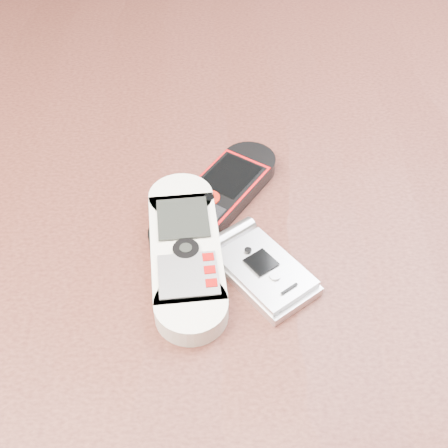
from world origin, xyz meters
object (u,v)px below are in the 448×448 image
(table, at_px, (219,312))
(nokia_white, at_px, (186,250))
(nokia_black_red, at_px, (216,198))
(motorola_razr, at_px, (263,270))

(table, distance_m, nokia_white, 0.12)
(nokia_white, bearing_deg, nokia_black_red, 63.08)
(table, bearing_deg, motorola_razr, -53.65)
(table, xyz_separation_m, nokia_black_red, (-0.00, 0.03, 0.11))
(nokia_white, xyz_separation_m, motorola_razr, (0.06, -0.02, -0.00))
(nokia_black_red, bearing_deg, nokia_white, -77.27)
(table, xyz_separation_m, motorola_razr, (0.03, -0.04, 0.11))
(nokia_black_red, bearing_deg, table, -53.45)
(table, height_order, nokia_white, nokia_white)
(nokia_white, relative_size, motorola_razr, 1.76)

